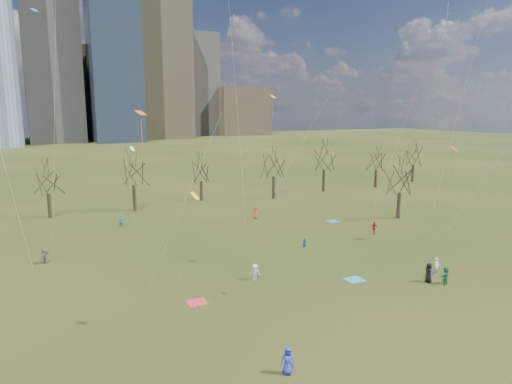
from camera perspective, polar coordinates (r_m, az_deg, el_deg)
name	(u,v)px	position (r m, az deg, el deg)	size (l,w,h in m)	color
ground	(319,296)	(40.00, 7.92, -12.74)	(500.00, 500.00, 0.00)	black
downtown_skyline	(64,58)	(242.65, -22.90, 15.13)	(212.50, 78.00, 118.00)	slate
bare_tree_row	(182,171)	(71.22, -9.20, 2.57)	(113.04, 29.80, 9.50)	black
blanket_teal	(355,280)	(44.02, 12.24, -10.66)	(1.60, 1.50, 0.03)	teal
blanket_navy	(333,221)	(65.21, 9.62, -3.63)	(1.60, 1.50, 0.03)	#255EAF
blanket_crimson	(197,302)	(38.69, -7.40, -13.53)	(1.60, 1.50, 0.03)	red
person_0	(288,361)	(29.01, 3.98, -20.30)	(0.84, 0.54, 1.71)	#292FB4
person_1	(437,267)	(47.09, 21.64, -8.67)	(0.63, 0.41, 1.72)	silver
person_3	(428,276)	(45.18, 20.70, -9.81)	(0.73, 0.42, 1.13)	slate
person_5	(446,276)	(45.11, 22.61, -9.63)	(1.52, 0.49, 1.64)	#187043
person_6	(429,273)	(45.03, 20.79, -9.40)	(0.90, 0.59, 1.84)	black
person_8	(305,243)	(52.48, 6.09, -6.39)	(0.53, 0.41, 1.09)	#2542A2
person_9	(255,272)	(42.75, -0.12, -9.98)	(0.99, 0.57, 1.53)	silver
person_10	(374,228)	(59.61, 14.54, -4.36)	(0.95, 0.39, 1.62)	#A81918
person_11	(44,256)	(51.88, -24.93, -7.22)	(1.50, 0.48, 1.62)	slate
person_12	(256,213)	(65.70, -0.06, -2.59)	(0.87, 0.57, 1.78)	#D44317
person_13	(121,221)	(63.49, -16.51, -3.49)	(0.65, 0.43, 1.78)	#1B7B58
kites_airborne	(260,120)	(50.20, 0.49, 8.99)	(67.84, 45.24, 34.09)	#F35B14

